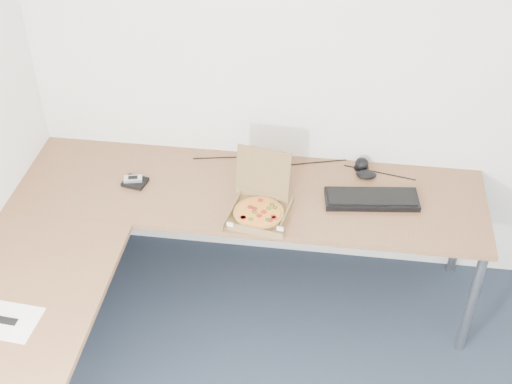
# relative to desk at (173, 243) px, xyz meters

# --- Properties ---
(room_shell) EXTENTS (3.50, 3.50, 2.50)m
(room_shell) POSITION_rel_desk_xyz_m (0.82, -0.97, 0.55)
(room_shell) COLOR white
(room_shell) RESTS_ON ground
(desk) EXTENTS (2.50, 2.20, 0.73)m
(desk) POSITION_rel_desk_xyz_m (0.00, 0.00, 0.00)
(desk) COLOR brown
(desk) RESTS_ON ground
(pizza_box) EXTENTS (0.29, 0.33, 0.29)m
(pizza_box) POSITION_rel_desk_xyz_m (0.40, 0.24, 0.06)
(pizza_box) COLOR olive
(pizza_box) RESTS_ON desk
(drinking_glass) EXTENTS (0.07, 0.07, 0.13)m
(drinking_glass) POSITION_rel_desk_xyz_m (0.46, 0.51, 0.09)
(drinking_glass) COLOR white
(drinking_glass) RESTS_ON desk
(keyboard) EXTENTS (0.50, 0.23, 0.03)m
(keyboard) POSITION_rel_desk_xyz_m (0.97, 0.42, 0.04)
(keyboard) COLOR black
(keyboard) RESTS_ON desk
(mouse) EXTENTS (0.12, 0.08, 0.04)m
(mouse) POSITION_rel_desk_xyz_m (0.94, 0.63, 0.05)
(mouse) COLOR black
(mouse) RESTS_ON desk
(wallet) EXTENTS (0.14, 0.12, 0.02)m
(wallet) POSITION_rel_desk_xyz_m (-0.30, 0.40, 0.04)
(wallet) COLOR black
(wallet) RESTS_ON desk
(phone) EXTENTS (0.11, 0.07, 0.02)m
(phone) POSITION_rel_desk_xyz_m (-0.31, 0.41, 0.06)
(phone) COLOR #B2B5BA
(phone) RESTS_ON wallet
(paper_sheet) EXTENTS (0.31, 0.23, 0.00)m
(paper_sheet) POSITION_rel_desk_xyz_m (-0.60, -0.61, 0.03)
(paper_sheet) COLOR white
(paper_sheet) RESTS_ON desk
(dome_speaker) EXTENTS (0.09, 0.09, 0.07)m
(dome_speaker) POSITION_rel_desk_xyz_m (0.91, 0.71, 0.07)
(dome_speaker) COLOR black
(dome_speaker) RESTS_ON desk
(cable_bundle) EXTENTS (0.60, 0.12, 0.01)m
(cable_bundle) POSITION_rel_desk_xyz_m (0.56, 0.70, 0.03)
(cable_bundle) COLOR black
(cable_bundle) RESTS_ON desk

